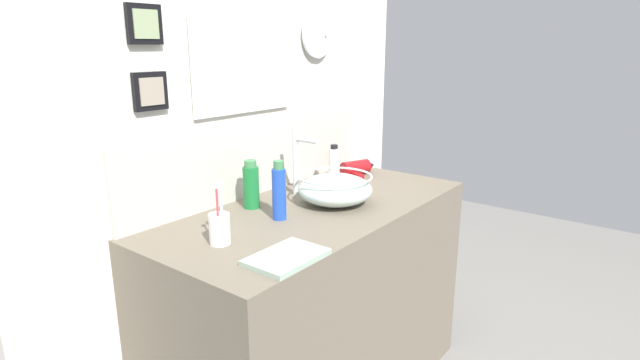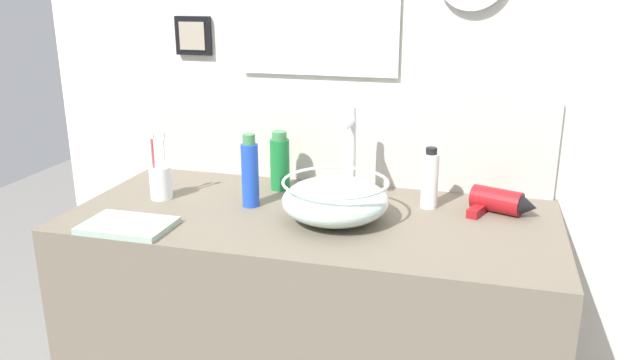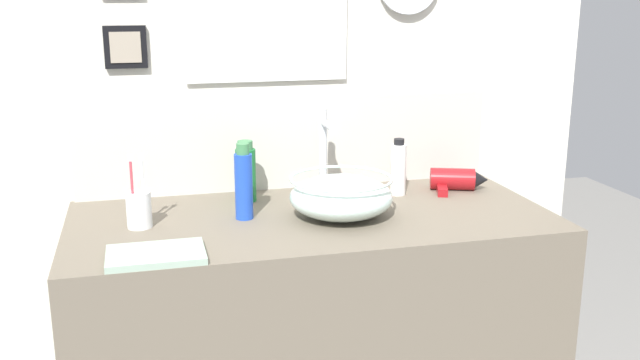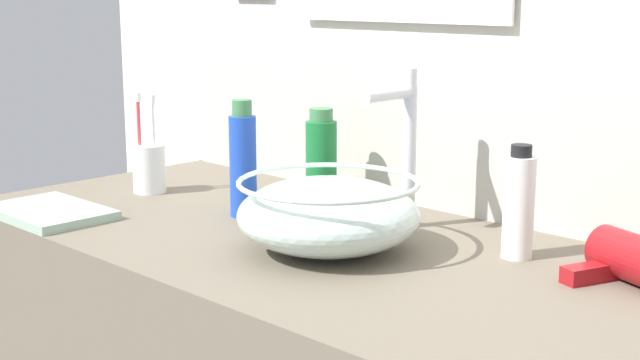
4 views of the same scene
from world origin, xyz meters
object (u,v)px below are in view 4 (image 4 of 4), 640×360
(glass_bowl_sink, at_px, (328,213))
(soap_dispenser, at_px, (519,205))
(shampoo_bottle, at_px, (321,159))
(hand_towel, at_px, (50,212))
(faucet, at_px, (404,138))
(toothbrush_cup, at_px, (149,167))
(lotion_bottle, at_px, (243,162))

(glass_bowl_sink, distance_m, soap_dispenser, 0.29)
(shampoo_bottle, bearing_deg, hand_towel, -123.61)
(shampoo_bottle, bearing_deg, faucet, -9.03)
(glass_bowl_sink, bearing_deg, shampoo_bottle, 136.12)
(glass_bowl_sink, relative_size, faucet, 1.05)
(glass_bowl_sink, xyz_separation_m, soap_dispenser, (0.23, 0.17, 0.02))
(soap_dispenser, bearing_deg, hand_towel, -153.37)
(glass_bowl_sink, relative_size, soap_dispenser, 1.64)
(toothbrush_cup, xyz_separation_m, shampoo_bottle, (0.31, 0.18, 0.03))
(hand_towel, bearing_deg, shampoo_bottle, 56.39)
(soap_dispenser, bearing_deg, glass_bowl_sink, -143.01)
(lotion_bottle, bearing_deg, shampoo_bottle, 79.55)
(shampoo_bottle, height_order, hand_towel, shampoo_bottle)
(faucet, height_order, hand_towel, faucet)
(faucet, distance_m, soap_dispenser, 0.24)
(soap_dispenser, bearing_deg, lotion_bottle, -166.09)
(soap_dispenser, height_order, hand_towel, soap_dispenser)
(toothbrush_cup, bearing_deg, soap_dispenser, 9.47)
(soap_dispenser, xyz_separation_m, shampoo_bottle, (-0.46, 0.05, 0.00))
(shampoo_bottle, distance_m, hand_towel, 0.51)
(toothbrush_cup, distance_m, hand_towel, 0.25)
(faucet, height_order, toothbrush_cup, faucet)
(faucet, bearing_deg, glass_bowl_sink, -90.00)
(toothbrush_cup, height_order, soap_dispenser, toothbrush_cup)
(soap_dispenser, bearing_deg, shampoo_bottle, 174.20)
(lotion_bottle, relative_size, shampoo_bottle, 1.16)
(hand_towel, bearing_deg, lotion_bottle, 45.26)
(lotion_bottle, distance_m, shampoo_bottle, 0.17)
(faucet, distance_m, lotion_bottle, 0.30)
(toothbrush_cup, height_order, shampoo_bottle, toothbrush_cup)
(shampoo_bottle, xyz_separation_m, hand_towel, (-0.28, -0.42, -0.08))
(soap_dispenser, height_order, lotion_bottle, lotion_bottle)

